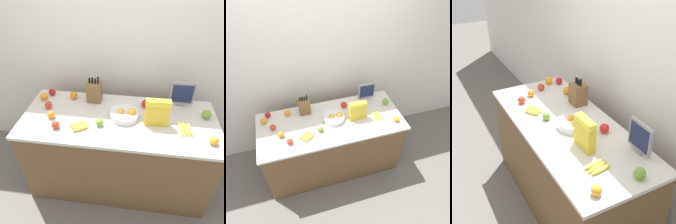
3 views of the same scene
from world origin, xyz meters
The scene contains 19 objects.
ground_plane centered at (0.00, 0.00, 0.00)m, with size 14.00×14.00×0.00m, color slate.
wall_back centered at (0.00, 0.59, 1.30)m, with size 9.00×0.06×2.60m.
counter centered at (0.00, 0.00, 0.44)m, with size 1.77×0.75×0.88m.
knife_block centered at (-0.27, 0.25, 0.98)m, with size 0.14×0.13×0.30m.
small_monitor centered at (0.56, 0.27, 1.01)m, with size 0.23×0.03×0.25m.
cereal_box centered at (0.33, -0.04, 1.01)m, with size 0.21×0.07×0.25m.
fruit_bowl centered at (0.05, 0.02, 0.91)m, with size 0.26×0.26×0.11m.
banana_bunch_left centered at (0.57, -0.08, 0.89)m, with size 0.12×0.19×0.03m.
banana_bunch_right centered at (-0.32, -0.17, 0.89)m, with size 0.20×0.17×0.04m.
apple_by_knife_block centered at (-0.68, 0.06, 0.91)m, with size 0.07×0.07×0.07m, color red.
apple_leftmost centered at (0.78, 0.11, 0.92)m, with size 0.08×0.08×0.08m, color #6B9E33.
apple_middle centered at (-0.73, 0.29, 0.91)m, with size 0.07×0.07×0.07m, color red.
apple_rightmost centered at (-0.52, -0.20, 0.91)m, with size 0.07×0.07×0.07m, color red.
apple_front centered at (-0.15, -0.12, 0.91)m, with size 0.07×0.07×0.07m, color #6B9E33.
apple_near_bananas centered at (0.23, 0.20, 0.92)m, with size 0.08×0.08×0.08m, color red.
orange_near_bowl centered at (-0.78, 0.20, 0.91)m, with size 0.08×0.08×0.08m, color orange.
orange_front_center centered at (-0.49, 0.25, 0.91)m, with size 0.08×0.08×0.08m, color orange.
orange_front_right centered at (0.77, -0.22, 0.91)m, with size 0.07×0.07×0.07m, color orange.
orange_mid_right centered at (-0.60, -0.08, 0.91)m, with size 0.07×0.07×0.07m, color orange.
Camera 3 is at (1.89, -1.04, 2.29)m, focal length 50.00 mm.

